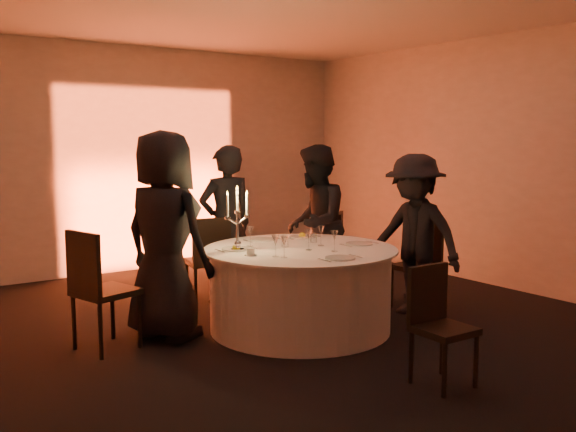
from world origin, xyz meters
TOP-DOWN VIEW (x-y plane):
  - floor at (0.00, 0.00)m, footprint 7.00×7.00m
  - ceiling at (0.00, 0.00)m, footprint 7.00×7.00m
  - wall_back at (0.00, 3.50)m, footprint 7.00×0.00m
  - wall_right at (3.00, 0.00)m, footprint 0.00×7.00m
  - uplighter_fixture at (0.00, 3.20)m, footprint 0.25×0.12m
  - banquet_table at (0.00, 0.00)m, footprint 1.80×1.80m
  - chair_left at (-1.77, 0.45)m, footprint 0.55×0.55m
  - chair_back_left at (-0.29, 1.27)m, footprint 0.49×0.49m
  - chair_back_right at (1.08, 0.90)m, footprint 0.59×0.59m
  - chair_right at (1.51, -0.08)m, footprint 0.42×0.42m
  - chair_front at (0.04, -1.65)m, footprint 0.39×0.39m
  - guest_left at (-1.14, 0.48)m, footprint 0.89×1.06m
  - guest_back_left at (-0.07, 1.27)m, footprint 0.64×0.44m
  - guest_back_right at (0.76, 0.79)m, footprint 1.05×1.05m
  - guest_right at (1.24, -0.24)m, footprint 0.79×1.15m
  - plate_left at (-0.53, 0.27)m, footprint 0.36×0.26m
  - plate_back_left at (-0.04, 0.59)m, footprint 0.36×0.25m
  - plate_back_right at (0.39, 0.50)m, footprint 0.35×0.26m
  - plate_right at (0.59, -0.15)m, footprint 0.36×0.25m
  - plate_front at (-0.04, -0.63)m, footprint 0.36×0.26m
  - coffee_cup at (-0.57, -0.05)m, footprint 0.11×0.11m
  - candelabra at (-0.55, 0.21)m, footprint 0.25×0.12m
  - wine_glass_a at (0.23, -0.01)m, footprint 0.07×0.07m
  - wine_glass_b at (-0.34, 0.33)m, footprint 0.07×0.07m
  - wine_glass_c at (0.00, -0.13)m, footprint 0.07×0.07m
  - wine_glass_d at (-0.43, -0.24)m, footprint 0.07×0.07m
  - wine_glass_e at (-0.40, -0.32)m, footprint 0.07×0.07m
  - wine_glass_f at (0.14, -0.33)m, footprint 0.07×0.07m
  - tumbler_a at (-0.08, 0.14)m, footprint 0.07×0.07m
  - tumbler_b at (0.30, 0.19)m, footprint 0.07×0.07m

SIDE VIEW (x-z plane):
  - floor at x=0.00m, z-range 0.00..0.00m
  - uplighter_fixture at x=0.00m, z-range 0.00..0.10m
  - banquet_table at x=0.00m, z-range 0.00..0.77m
  - chair_front at x=0.04m, z-range 0.05..0.91m
  - chair_right at x=1.51m, z-range 0.06..0.97m
  - chair_back_right at x=1.08m, z-range 0.06..1.00m
  - chair_back_left at x=-0.29m, z-range 0.06..1.01m
  - chair_left at x=-1.77m, z-range 0.07..1.10m
  - plate_back_left at x=-0.04m, z-range 0.77..0.78m
  - plate_right at x=0.59m, z-range 0.77..0.78m
  - plate_front at x=-0.04m, z-range 0.77..0.78m
  - plate_back_right at x=0.39m, z-range 0.75..0.83m
  - plate_left at x=-0.53m, z-range 0.75..0.83m
  - coffee_cup at x=-0.57m, z-range 0.77..0.83m
  - guest_right at x=1.24m, z-range 0.00..1.63m
  - tumbler_a at x=-0.08m, z-range 0.77..0.86m
  - tumbler_b at x=0.30m, z-range 0.77..0.86m
  - guest_back_left at x=-0.07m, z-range 0.00..1.71m
  - guest_back_right at x=0.76m, z-range 0.00..1.72m
  - wine_glass_a at x=0.23m, z-range 0.81..1.00m
  - wine_glass_b at x=-0.34m, z-range 0.81..1.00m
  - wine_glass_c at x=0.00m, z-range 0.81..1.00m
  - wine_glass_d at x=-0.43m, z-range 0.81..1.00m
  - wine_glass_e at x=-0.40m, z-range 0.81..1.00m
  - wine_glass_f at x=0.14m, z-range 0.81..1.00m
  - guest_left at x=-1.14m, z-range 0.00..1.85m
  - candelabra at x=-0.55m, z-range 0.68..1.27m
  - wall_back at x=0.00m, z-range -2.00..5.00m
  - wall_right at x=3.00m, z-range -2.00..5.00m
  - ceiling at x=0.00m, z-range 3.00..3.00m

